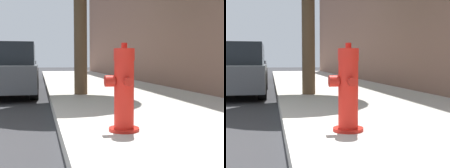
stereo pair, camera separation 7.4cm
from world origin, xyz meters
TOP-DOWN VIEW (x-y plane):
  - fire_hydrant at (2.46, 0.34)m, footprint 0.38×0.39m
  - parked_car_near at (0.68, 5.91)m, footprint 1.75×4.16m
  - parked_car_mid at (0.58, 11.26)m, footprint 1.79×4.22m

SIDE VIEW (x-z plane):
  - fire_hydrant at x=2.46m, z-range 0.12..1.07m
  - parked_car_near at x=0.68m, z-range -0.02..1.35m
  - parked_car_mid at x=0.58m, z-range -0.02..1.41m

